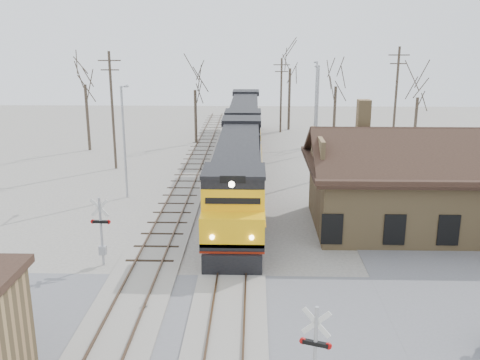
% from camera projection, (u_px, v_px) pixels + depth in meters
% --- Properties ---
extents(ground, '(140.00, 140.00, 0.00)m').
position_uv_depth(ground, '(228.00, 322.00, 22.86)').
color(ground, '#A8A398').
rests_on(ground, ground).
extents(road, '(60.00, 9.00, 0.03)m').
position_uv_depth(road, '(228.00, 322.00, 22.86)').
color(road, slate).
rests_on(road, ground).
extents(track_main, '(3.40, 90.00, 0.24)m').
position_uv_depth(track_main, '(238.00, 209.00, 37.30)').
color(track_main, '#A8A398').
rests_on(track_main, ground).
extents(track_siding, '(3.40, 90.00, 0.24)m').
position_uv_depth(track_siding, '(174.00, 209.00, 37.41)').
color(track_siding, '#A8A398').
rests_on(track_siding, ground).
extents(depot, '(15.20, 9.31, 7.90)m').
position_uv_depth(depot, '(428.00, 191.00, 33.47)').
color(depot, '#92764B').
rests_on(depot, ground).
extents(locomotive_lead, '(3.32, 22.21, 4.94)m').
position_uv_depth(locomotive_lead, '(238.00, 175.00, 36.52)').
color(locomotive_lead, black).
rests_on(locomotive_lead, ground).
extents(locomotive_trailing, '(3.32, 22.21, 4.67)m').
position_uv_depth(locomotive_trailing, '(244.00, 122.00, 58.19)').
color(locomotive_trailing, black).
rests_on(locomotive_trailing, ground).
extents(crossbuck_far, '(1.08, 0.28, 3.77)m').
position_uv_depth(crossbuck_far, '(101.00, 234.00, 28.02)').
color(crossbuck_far, '#A5A8AD').
rests_on(crossbuck_far, ground).
extents(streetlight_a, '(0.25, 2.04, 8.31)m').
position_uv_depth(streetlight_a, '(124.00, 136.00, 39.14)').
color(streetlight_a, '#A5A8AD').
rests_on(streetlight_a, ground).
extents(streetlight_b, '(0.25, 2.04, 9.49)m').
position_uv_depth(streetlight_b, '(317.00, 118.00, 43.32)').
color(streetlight_b, '#A5A8AD').
rests_on(streetlight_b, ground).
extents(streetlight_c, '(0.25, 2.04, 9.26)m').
position_uv_depth(streetlight_c, '(315.00, 103.00, 53.56)').
color(streetlight_c, '#A5A8AD').
rests_on(streetlight_c, ground).
extents(utility_pole_a, '(2.00, 0.24, 10.45)m').
position_uv_depth(utility_pole_a, '(112.00, 109.00, 47.31)').
color(utility_pole_a, '#382D23').
rests_on(utility_pole_a, ground).
extents(utility_pole_b, '(2.00, 0.24, 9.03)m').
position_uv_depth(utility_pole_b, '(281.00, 94.00, 65.30)').
color(utility_pole_b, '#382D23').
rests_on(utility_pole_b, ground).
extents(utility_pole_c, '(2.00, 0.24, 10.72)m').
position_uv_depth(utility_pole_c, '(396.00, 101.00, 51.83)').
color(utility_pole_c, '#382D23').
rests_on(utility_pole_c, ground).
extents(tree_a, '(4.57, 4.57, 11.19)m').
position_uv_depth(tree_a, '(84.00, 73.00, 54.36)').
color(tree_a, '#382D23').
rests_on(tree_a, ground).
extents(tree_b, '(3.96, 3.96, 9.71)m').
position_uv_depth(tree_b, '(195.00, 81.00, 57.99)').
color(tree_b, '#382D23').
rests_on(tree_b, ground).
extents(tree_c, '(5.13, 5.13, 12.58)m').
position_uv_depth(tree_c, '(290.00, 58.00, 65.92)').
color(tree_c, '#382D23').
rests_on(tree_c, ground).
extents(tree_d, '(4.16, 4.16, 10.18)m').
position_uv_depth(tree_d, '(336.00, 77.00, 58.79)').
color(tree_d, '#382D23').
rests_on(tree_d, ground).
extents(tree_e, '(3.67, 3.67, 9.00)m').
position_uv_depth(tree_e, '(418.00, 89.00, 54.95)').
color(tree_e, '#382D23').
rests_on(tree_e, ground).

